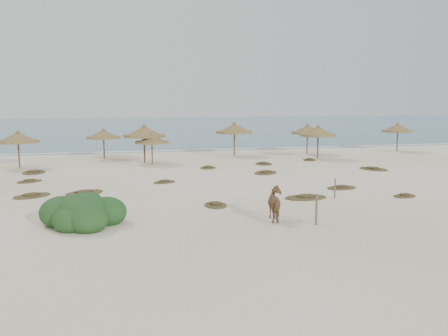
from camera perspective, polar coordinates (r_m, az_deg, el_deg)
The scene contains 29 objects.
ground at distance 26.03m, azimuth 3.92°, elevation -3.52°, with size 160.00×160.00×0.00m, color white.
ocean at distance 99.71m, azimuth -9.58°, elevation 4.71°, with size 200.00×100.00×0.01m, color #2D6988.
foam_line at distance 51.14m, azimuth -5.13°, elevation 2.02°, with size 70.00×0.60×0.01m, color white.
palapa_0 at distance 40.76m, azimuth -22.48°, elevation 3.18°, with size 4.12×4.12×2.91m.
palapa_1 at distance 44.45m, azimuth -13.60°, elevation 3.74°, with size 3.79×3.79×2.76m.
palapa_2 at distance 40.31m, azimuth -8.24°, elevation 3.25°, with size 3.39×3.39×2.54m.
palapa_3 at distance 41.27m, azimuth -9.11°, elevation 4.06°, with size 4.40×4.40×3.22m.
palapa_4 at distance 45.95m, azimuth 1.19°, elevation 4.48°, with size 3.65×3.65×3.18m.
palapa_5 at distance 44.36m, azimuth 10.71°, elevation 4.07°, with size 3.38×3.38×3.02m.
palapa_6 at distance 48.37m, azimuth 9.51°, elevation 4.31°, with size 3.98×3.98×2.93m.
palapa_7 at distance 53.02m, azimuth 19.25°, elevation 4.29°, with size 3.21×3.21×2.95m.
horse at distance 21.31m, azimuth 6.10°, elevation -4.13°, with size 0.77×1.68×1.42m, color #8D6340.
fence_post_near at distance 20.80m, azimuth 10.52°, elevation -4.69°, with size 0.10×0.10×1.29m, color #69604F.
fence_post_far at distance 26.60m, azimuth 12.57°, elevation -2.30°, with size 0.08×0.08×1.05m, color #69604F.
bush at distance 21.12m, azimuth -15.81°, elevation -5.02°, with size 3.52×3.10×1.58m.
scrub_0 at distance 28.47m, azimuth -21.12°, elevation -2.95°, with size 2.51×2.46×0.16m.
scrub_1 at distance 28.40m, azimuth -15.71°, elevation -2.74°, with size 2.81×2.83×0.16m.
scrub_2 at distance 31.24m, azimuth -6.82°, elevation -1.57°, with size 1.83×1.65×0.16m.
scrub_3 at distance 35.18m, azimuth 4.80°, elevation -0.50°, with size 2.56×2.73×0.16m.
scrub_4 at distance 29.80m, azimuth 13.28°, elevation -2.18°, with size 2.23×1.76×0.16m.
scrub_5 at distance 38.55m, azimuth 16.70°, elevation -0.08°, with size 2.10×2.78×0.16m.
scrub_6 at distance 37.64m, azimuth -20.90°, elevation -0.45°, with size 1.71×2.47×0.16m.
scrub_7 at distance 40.06m, azimuth 4.55°, elevation 0.51°, with size 1.56×2.17×0.16m.
scrub_8 at distance 33.59m, azimuth -21.37°, elevation -1.40°, with size 2.00×1.97×0.16m.
scrub_9 at distance 26.47m, azimuth 9.32°, elevation -3.31°, with size 2.54×1.82×0.16m.
scrub_10 at distance 43.14m, azimuth 9.76°, elevation 0.94°, with size 1.72×1.99×0.16m.
scrub_11 at distance 24.25m, azimuth -0.96°, elevation -4.22°, with size 1.24×1.77×0.16m.
scrub_12 at distance 28.20m, azimuth 19.95°, elevation -3.00°, with size 1.63×1.33×0.16m.
scrub_13 at distance 37.64m, azimuth -1.85°, elevation 0.06°, with size 1.70×2.09×0.16m.
Camera 1 is at (-7.94, -24.27, 5.08)m, focal length 40.00 mm.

